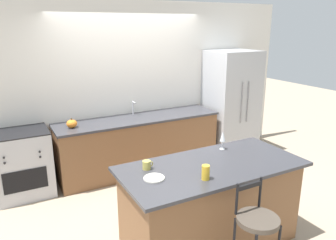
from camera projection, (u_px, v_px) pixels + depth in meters
name	position (u px, v px, depth m)	size (l,w,h in m)	color
ground_plane	(150.00, 179.00, 5.14)	(18.00, 18.00, 0.00)	tan
wall_back	(130.00, 86.00, 5.38)	(6.00, 0.07, 2.70)	silver
back_counter	(139.00, 144.00, 5.34)	(2.64, 0.71, 0.90)	brown
sink_faucet	(133.00, 106.00, 5.35)	(0.02, 0.13, 0.22)	#ADAFB5
kitchen_island	(211.00, 204.00, 3.51)	(1.93, 0.91, 0.94)	brown
refrigerator	(231.00, 103.00, 5.98)	(0.85, 0.77, 1.89)	#ADAFB5
oven_range	(22.00, 164.00, 4.55)	(0.76, 0.64, 0.94)	#B7B7BC
bar_stool_near	(256.00, 232.00, 2.85)	(0.37, 0.37, 1.03)	black
dinner_plate	(154.00, 178.00, 3.06)	(0.20, 0.20, 0.02)	beige
wine_glass	(223.00, 137.00, 3.75)	(0.07, 0.07, 0.21)	white
coffee_mug	(147.00, 165.00, 3.26)	(0.11, 0.08, 0.09)	#C1B251
tumbler_cup	(206.00, 172.00, 3.03)	(0.07, 0.07, 0.14)	gold
pumpkin_decoration	(72.00, 124.00, 4.68)	(0.15, 0.15, 0.14)	orange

